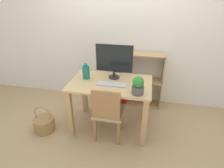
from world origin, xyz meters
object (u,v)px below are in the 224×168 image
at_px(keyboard, 112,84).
at_px(basket, 44,124).
at_px(vase, 86,72).
at_px(bookshelf, 125,82).
at_px(chair, 108,112).
at_px(potted_plant, 138,86).
at_px(monitor, 114,59).

height_order(keyboard, basket, keyboard).
distance_m(vase, basket, 1.01).
xyz_separation_m(keyboard, bookshelf, (0.07, 0.82, -0.35)).
bearing_deg(chair, bookshelf, 92.26).
bearing_deg(basket, vase, 31.04).
height_order(bookshelf, basket, bookshelf).
bearing_deg(bookshelf, basket, -135.31).
relative_size(keyboard, potted_plant, 1.73).
distance_m(keyboard, basket, 1.21).
xyz_separation_m(vase, potted_plant, (0.76, -0.30, 0.01)).
bearing_deg(vase, potted_plant, -21.66).
height_order(monitor, chair, monitor).
relative_size(keyboard, vase, 1.69).
bearing_deg(basket, chair, 1.78).
xyz_separation_m(potted_plant, basket, (-1.35, -0.05, -0.76)).
distance_m(keyboard, vase, 0.44).
height_order(vase, bookshelf, vase).
relative_size(monitor, potted_plant, 2.27).
height_order(keyboard, chair, chair).
height_order(vase, chair, vase).
distance_m(monitor, vase, 0.44).
relative_size(vase, basket, 0.57).
bearing_deg(chair, monitor, 97.16).
bearing_deg(keyboard, monitor, 93.80).
bearing_deg(chair, vase, 147.32).
height_order(monitor, vase, monitor).
relative_size(keyboard, bookshelf, 0.41).
relative_size(monitor, basket, 1.26).
bearing_deg(keyboard, potted_plant, -25.50).
bearing_deg(vase, bookshelf, 55.79).
bearing_deg(keyboard, chair, -93.67).
bearing_deg(vase, keyboard, -18.09).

